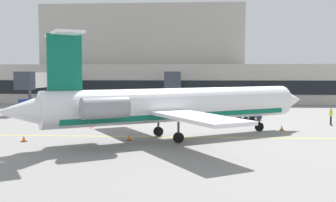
{
  "coord_description": "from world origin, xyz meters",
  "views": [
    {
      "loc": [
        3.23,
        -34.22,
        6.02
      ],
      "look_at": [
        0.63,
        7.21,
        3.0
      ],
      "focal_mm": 41.55,
      "sensor_mm": 36.0,
      "label": 1
    }
  ],
  "objects_px": {
    "baggage_tug": "(225,106)",
    "belt_loader": "(24,107)",
    "regional_jet": "(174,105)",
    "marshaller": "(331,115)",
    "pushback_tractor": "(247,111)"
  },
  "relations": [
    {
      "from": "belt_loader",
      "to": "pushback_tractor",
      "type": "bearing_deg",
      "value": -8.02
    },
    {
      "from": "baggage_tug",
      "to": "belt_loader",
      "type": "xyz_separation_m",
      "value": [
        -29.89,
        -4.46,
        0.06
      ]
    },
    {
      "from": "regional_jet",
      "to": "belt_loader",
      "type": "relative_size",
      "value": 6.6
    },
    {
      "from": "baggage_tug",
      "to": "belt_loader",
      "type": "relative_size",
      "value": 0.98
    },
    {
      "from": "regional_jet",
      "to": "marshaller",
      "type": "relative_size",
      "value": 13.86
    },
    {
      "from": "pushback_tractor",
      "to": "marshaller",
      "type": "relative_size",
      "value": 1.62
    },
    {
      "from": "baggage_tug",
      "to": "marshaller",
      "type": "bearing_deg",
      "value": -50.76
    },
    {
      "from": "regional_jet",
      "to": "pushback_tractor",
      "type": "distance_m",
      "value": 18.25
    },
    {
      "from": "marshaller",
      "to": "regional_jet",
      "type": "bearing_deg",
      "value": -147.94
    },
    {
      "from": "pushback_tractor",
      "to": "belt_loader",
      "type": "xyz_separation_m",
      "value": [
        -31.93,
        4.5,
        -0.01
      ]
    },
    {
      "from": "belt_loader",
      "to": "baggage_tug",
      "type": "bearing_deg",
      "value": 8.48
    },
    {
      "from": "regional_jet",
      "to": "belt_loader",
      "type": "xyz_separation_m",
      "value": [
        -23.18,
        20.38,
        -2.1
      ]
    },
    {
      "from": "belt_loader",
      "to": "regional_jet",
      "type": "bearing_deg",
      "value": -41.32
    },
    {
      "from": "pushback_tractor",
      "to": "belt_loader",
      "type": "bearing_deg",
      "value": 171.98
    },
    {
      "from": "baggage_tug",
      "to": "regional_jet",
      "type": "bearing_deg",
      "value": -105.13
    }
  ]
}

